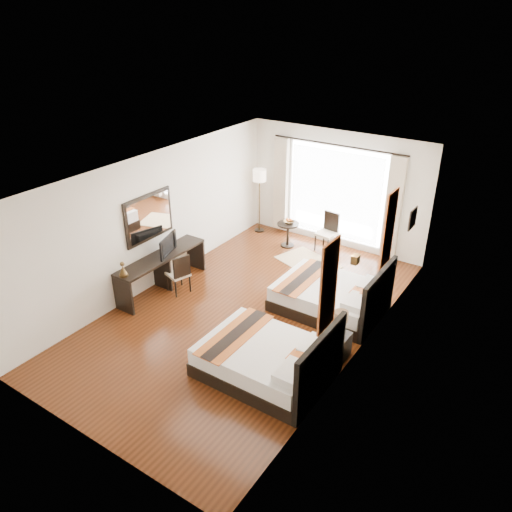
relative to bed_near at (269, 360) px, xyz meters
The scene contains 29 objects.
floor 1.84m from the bed_near, 135.55° to the left, with size 4.50×7.50×0.01m, color #3A1A0A.
ceiling 3.09m from the bed_near, 135.55° to the left, with size 4.50×7.50×0.02m, color white.
wall_headboard 1.93m from the bed_near, 53.40° to the left, with size 0.01×7.50×2.80m, color silver.
wall_desk 3.92m from the bed_near, 160.23° to the left, with size 0.01×7.50×2.80m, color silver.
wall_window 5.30m from the bed_near, 104.51° to the left, with size 4.50×0.01×2.80m, color silver.
wall_entry 3.00m from the bed_near, 117.73° to the right, with size 4.50×0.01×2.80m, color silver.
window_glass 5.27m from the bed_near, 104.55° to the left, with size 2.40×0.02×2.20m, color white.
sheer_curtain 5.21m from the bed_near, 104.72° to the left, with size 2.30×0.02×2.10m, color white.
drape_left 5.71m from the bed_near, 119.27° to the left, with size 0.35×0.14×2.35m, color #B5A48C.
drape_right 5.00m from the bed_near, 88.23° to the left, with size 0.35×0.14×2.35m, color #B5A48C.
art_panel_near 1.90m from the bed_near, ahead, with size 0.03×0.50×1.35m, color maroon.
art_panel_far 2.97m from the bed_near, 67.82° to the left, with size 0.03×0.50×1.35m, color maroon.
wall_sconce 2.10m from the bed_near, 48.07° to the left, with size 0.10×0.14×0.14m, color #463219.
mirror_frame 3.89m from the bed_near, 162.87° to the left, with size 0.04×1.25×0.95m, color black.
mirror_glass 3.87m from the bed_near, 162.75° to the left, with size 0.01×1.12×0.82m, color white.
bed_near is the anchor object (origin of this frame).
bed_far 2.28m from the bed_near, 89.80° to the left, with size 1.99×1.55×1.12m.
nightstand 1.22m from the bed_near, 54.46° to the left, with size 0.38×0.47×0.45m, color black.
table_lamp 1.37m from the bed_near, 56.40° to the left, with size 0.23×0.23×0.37m.
vase 1.11m from the bed_near, 49.18° to the left, with size 0.13×0.13×0.14m, color black.
console_desk 3.46m from the bed_near, 161.75° to the left, with size 0.50×2.20×0.76m, color black.
television 3.55m from the bed_near, 159.64° to the left, with size 0.71×0.09×0.41m, color black.
bronze_figurine 3.34m from the bed_near, behind, with size 0.17×0.17×0.26m, color #463219, non-canonical shape.
desk_chair 3.14m from the bed_near, 158.24° to the left, with size 0.50×0.50×0.86m.
floor_lamp 5.74m from the bed_near, 124.78° to the left, with size 0.33×0.33×1.66m.
side_table 4.77m from the bed_near, 116.71° to the left, with size 0.52×0.52×0.60m, color black.
fruit_bowl 4.78m from the bed_near, 116.57° to the left, with size 0.24×0.24×0.06m, color #433118.
window_chair 4.76m from the bed_near, 105.39° to the left, with size 0.48×0.48×0.93m.
jute_rug 4.00m from the bed_near, 109.17° to the left, with size 1.36×0.92×0.01m, color tan.
Camera 1 is at (4.61, -6.62, 5.37)m, focal length 35.00 mm.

